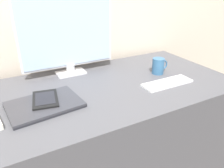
{
  "coord_description": "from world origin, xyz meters",
  "views": [
    {
      "loc": [
        -0.49,
        -0.92,
        1.3
      ],
      "look_at": [
        0.0,
        -0.01,
        0.81
      ],
      "focal_mm": 35.0,
      "sensor_mm": 36.0,
      "label": 1
    }
  ],
  "objects_px": {
    "ereader": "(45,99)",
    "keyboard": "(167,83)",
    "laptop": "(44,105)",
    "monitor": "(68,36)",
    "coffee_mug": "(158,66)"
  },
  "relations": [
    {
      "from": "ereader",
      "to": "keyboard",
      "type": "bearing_deg",
      "value": -9.3
    },
    {
      "from": "laptop",
      "to": "ereader",
      "type": "height_order",
      "value": "ereader"
    },
    {
      "from": "monitor",
      "to": "coffee_mug",
      "type": "xyz_separation_m",
      "value": [
        0.51,
        -0.27,
        -0.2
      ]
    },
    {
      "from": "laptop",
      "to": "ereader",
      "type": "distance_m",
      "value": 0.03
    },
    {
      "from": "monitor",
      "to": "keyboard",
      "type": "bearing_deg",
      "value": -43.44
    },
    {
      "from": "monitor",
      "to": "coffee_mug",
      "type": "height_order",
      "value": "monitor"
    },
    {
      "from": "monitor",
      "to": "ereader",
      "type": "distance_m",
      "value": 0.45
    },
    {
      "from": "keyboard",
      "to": "ereader",
      "type": "xyz_separation_m",
      "value": [
        -0.69,
        0.11,
        0.02
      ]
    },
    {
      "from": "keyboard",
      "to": "ereader",
      "type": "distance_m",
      "value": 0.7
    },
    {
      "from": "laptop",
      "to": "coffee_mug",
      "type": "height_order",
      "value": "coffee_mug"
    },
    {
      "from": "coffee_mug",
      "to": "laptop",
      "type": "bearing_deg",
      "value": -174.27
    },
    {
      "from": "coffee_mug",
      "to": "monitor",
      "type": "bearing_deg",
      "value": 152.25
    },
    {
      "from": "laptop",
      "to": "ereader",
      "type": "xyz_separation_m",
      "value": [
        0.01,
        0.03,
        0.01
      ]
    },
    {
      "from": "laptop",
      "to": "ereader",
      "type": "bearing_deg",
      "value": 67.58
    },
    {
      "from": "monitor",
      "to": "ereader",
      "type": "height_order",
      "value": "monitor"
    }
  ]
}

